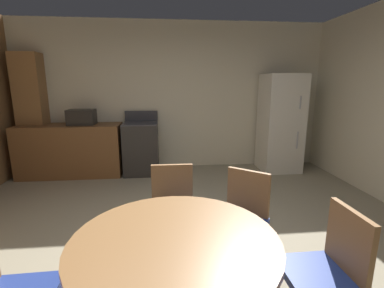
# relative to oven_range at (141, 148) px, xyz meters

# --- Properties ---
(ground_plane) EXTENTS (14.00, 14.00, 0.00)m
(ground_plane) POSITION_rel_oven_range_xyz_m (0.59, -2.62, -0.47)
(ground_plane) COLOR gray
(wall_back) EXTENTS (5.94, 0.12, 2.70)m
(wall_back) POSITION_rel_oven_range_xyz_m (0.59, 0.40, 0.88)
(wall_back) COLOR beige
(wall_back) RESTS_ON ground
(kitchen_counter) EXTENTS (1.73, 0.60, 0.90)m
(kitchen_counter) POSITION_rel_oven_range_xyz_m (-1.21, -0.00, -0.02)
(kitchen_counter) COLOR brown
(kitchen_counter) RESTS_ON ground
(pantry_column) EXTENTS (0.44, 0.36, 2.10)m
(pantry_column) POSITION_rel_oven_range_xyz_m (-1.86, 0.18, 0.58)
(pantry_column) COLOR olive
(pantry_column) RESTS_ON ground
(oven_range) EXTENTS (0.60, 0.60, 1.10)m
(oven_range) POSITION_rel_oven_range_xyz_m (0.00, 0.00, 0.00)
(oven_range) COLOR #2D2B28
(oven_range) RESTS_ON ground
(refrigerator) EXTENTS (0.68, 0.68, 1.76)m
(refrigerator) POSITION_rel_oven_range_xyz_m (2.54, -0.05, 0.41)
(refrigerator) COLOR silver
(refrigerator) RESTS_ON ground
(microwave) EXTENTS (0.44, 0.32, 0.26)m
(microwave) POSITION_rel_oven_range_xyz_m (-0.99, -0.00, 0.56)
(microwave) COLOR black
(microwave) RESTS_ON kitchen_counter
(dining_table) EXTENTS (1.16, 1.16, 0.76)m
(dining_table) POSITION_rel_oven_range_xyz_m (0.48, -3.48, 0.13)
(dining_table) COLOR olive
(dining_table) RESTS_ON ground
(chair_northeast) EXTENTS (0.56, 0.56, 0.87)m
(chair_northeast) POSITION_rel_oven_range_xyz_m (1.07, -2.76, 0.03)
(chair_northeast) COLOR olive
(chair_northeast) RESTS_ON ground
(chair_east) EXTENTS (0.40, 0.40, 0.87)m
(chair_east) POSITION_rel_oven_range_xyz_m (1.41, -3.47, 0.03)
(chair_east) COLOR olive
(chair_east) RESTS_ON ground
(chair_north) EXTENTS (0.40, 0.40, 0.87)m
(chair_north) POSITION_rel_oven_range_xyz_m (0.49, -2.55, 0.03)
(chair_north) COLOR olive
(chair_north) RESTS_ON ground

